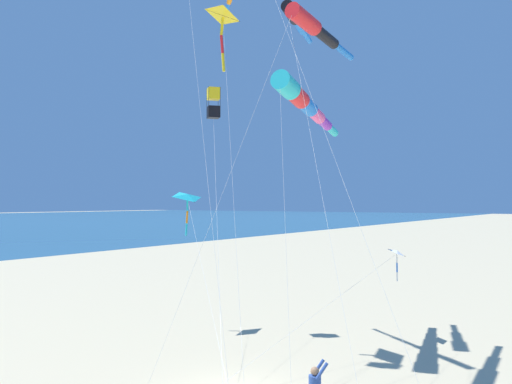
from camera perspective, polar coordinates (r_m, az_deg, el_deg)
name	(u,v)px	position (r m, az deg, el deg)	size (l,w,h in m)	color
kite_delta_checkered_midright	(224,16)	(24.99, -3.50, 18.39)	(6.67, 7.32, 15.15)	yellow
kite_windsock_green_low_center	(296,20)	(27.61, 4.31, 18.00)	(8.80, 13.00, 15.81)	black
kite_delta_long_streamer_left	(188,198)	(27.05, -7.36, -0.60)	(8.63, 7.73, 7.00)	#1EB7C6
kite_windsock_rainbow_low_near	(303,102)	(24.13, 5.13, 9.59)	(4.47, 11.94, 11.76)	#1EB7C6
kite_windsock_teal_far_right	(315,29)	(22.92, 6.42, 17.04)	(3.28, 10.64, 14.01)	red
kite_delta_yellow_midlevel	(396,253)	(25.88, 14.87, -6.42)	(2.96, 12.50, 4.25)	white
kite_box_purple_drifting	(213,103)	(27.15, -4.60, 9.50)	(7.22, 8.40, 12.18)	yellow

